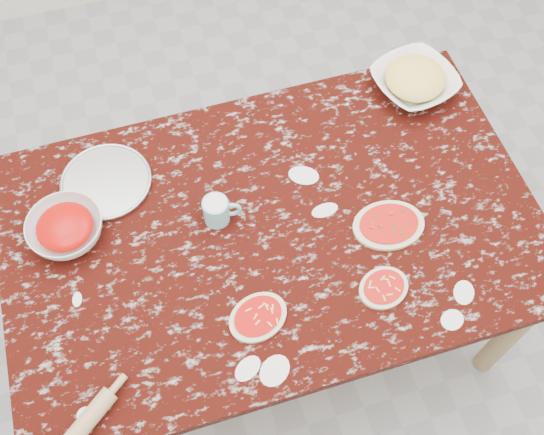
{
  "coord_description": "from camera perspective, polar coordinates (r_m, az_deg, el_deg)",
  "views": [
    {
      "loc": [
        -0.27,
        -0.88,
        2.42
      ],
      "look_at": [
        0.0,
        0.0,
        0.8
      ],
      "focal_mm": 42.23,
      "sensor_mm": 36.0,
      "label": 1
    }
  ],
  "objects": [
    {
      "name": "cheese_bowl",
      "position": [
        2.25,
        12.56,
        11.72
      ],
      "size": [
        0.32,
        0.32,
        0.07
      ],
      "primitive_type": "imported",
      "rotation": [
        0.0,
        0.0,
        0.24
      ],
      "color": "white",
      "rests_on": "worktable"
    },
    {
      "name": "ground",
      "position": [
        2.59,
        0.0,
        -8.78
      ],
      "size": [
        4.0,
        4.0,
        0.0
      ],
      "primitive_type": "plane",
      "color": "gray"
    },
    {
      "name": "rolling_pin",
      "position": [
        1.75,
        -16.85,
        -17.78
      ],
      "size": [
        0.22,
        0.18,
        0.05
      ],
      "primitive_type": "cylinder",
      "rotation": [
        0.0,
        1.57,
        0.66
      ],
      "color": "tan",
      "rests_on": "worktable"
    },
    {
      "name": "pizza_right",
      "position": [
        1.94,
        10.35,
        -0.65
      ],
      "size": [
        0.23,
        0.18,
        0.02
      ],
      "color": "beige",
      "rests_on": "worktable"
    },
    {
      "name": "worktable",
      "position": [
        1.98,
        0.0,
        -1.9
      ],
      "size": [
        1.6,
        1.0,
        0.75
      ],
      "color": "black",
      "rests_on": "ground"
    },
    {
      "name": "pizza_mid",
      "position": [
        1.84,
        9.91,
        -6.19
      ],
      "size": [
        0.17,
        0.16,
        0.02
      ],
      "color": "beige",
      "rests_on": "worktable"
    },
    {
      "name": "sauce_bowl",
      "position": [
        1.96,
        -17.89,
        -0.99
      ],
      "size": [
        0.24,
        0.24,
        0.07
      ],
      "primitive_type": "imported",
      "rotation": [
        0.0,
        0.0,
        -0.09
      ],
      "color": "white",
      "rests_on": "worktable"
    },
    {
      "name": "pizza_left",
      "position": [
        1.78,
        -1.26,
        -8.86
      ],
      "size": [
        0.2,
        0.18,
        0.02
      ],
      "color": "beige",
      "rests_on": "worktable"
    },
    {
      "name": "flour_mug",
      "position": [
        1.89,
        -4.9,
        0.63
      ],
      "size": [
        0.12,
        0.08,
        0.09
      ],
      "color": "#7CCCD2",
      "rests_on": "worktable"
    },
    {
      "name": "pizza_tray",
      "position": [
        2.05,
        -14.56,
        3.07
      ],
      "size": [
        0.31,
        0.31,
        0.01
      ],
      "primitive_type": "cylinder",
      "rotation": [
        0.0,
        0.0,
        -0.12
      ],
      "color": "#B2B2B7",
      "rests_on": "worktable"
    }
  ]
}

